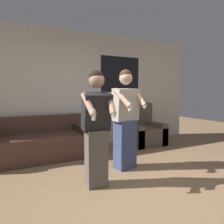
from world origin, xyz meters
TOP-DOWN VIEW (x-y plane):
  - ground_plane at (0.00, 0.00)m, footprint 14.00×14.00m
  - wall_back at (0.02, 2.77)m, footprint 6.80×0.07m
  - couch at (-0.80, 2.26)m, footprint 2.04×0.94m
  - armchair at (1.69, 2.30)m, footprint 0.88×0.85m
  - person_left at (-0.34, 0.54)m, footprint 0.43×0.53m
  - person_right at (0.39, 0.97)m, footprint 0.50×0.50m

SIDE VIEW (x-z plane):
  - ground_plane at x=0.00m, z-range 0.00..0.00m
  - couch at x=-0.80m, z-range -0.11..0.71m
  - armchair at x=1.69m, z-range -0.19..0.82m
  - person_left at x=-0.34m, z-range 0.02..1.63m
  - person_right at x=0.39m, z-range 0.01..1.70m
  - wall_back at x=0.02m, z-range 0.00..2.70m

